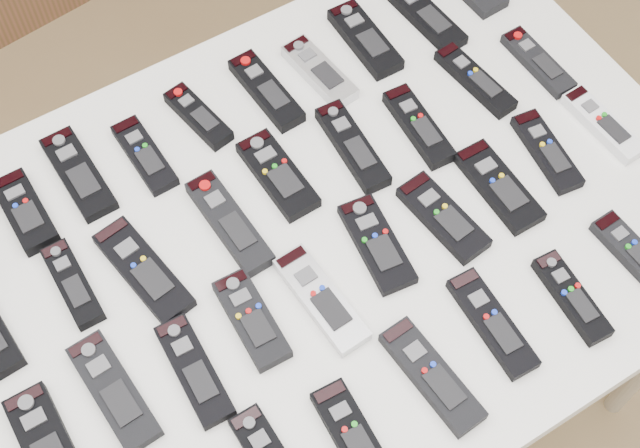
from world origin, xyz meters
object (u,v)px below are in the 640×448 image
remote_3 (145,155)px  remote_12 (144,270)px  remote_27 (547,151)px  remote_28 (603,124)px  remote_13 (229,223)px  remote_5 (266,91)px  remote_15 (352,146)px  remote_17 (475,80)px  remote_34 (492,323)px  remote_32 (352,435)px  remote_33 (432,376)px  remote_7 (365,39)px  remote_2 (79,174)px  remote_14 (278,175)px  remote_8 (424,15)px  remote_25 (443,217)px  remote_1 (25,212)px  remote_26 (499,186)px  remote_6 (320,72)px  remote_24 (377,244)px  remote_22 (252,319)px  remote_16 (419,126)px  remote_21 (194,371)px  remote_19 (47,445)px  remote_23 (321,299)px  remote_11 (73,284)px  remote_20 (114,391)px  table (320,248)px  remote_36 (632,252)px  remote_18 (538,62)px

remote_3 → remote_12: bearing=-117.9°
remote_27 → remote_28: size_ratio=0.99×
remote_13 → remote_27: bearing=-19.2°
remote_5 → remote_15: size_ratio=0.96×
remote_17 → remote_34: bearing=-129.4°
remote_32 → remote_33: (0.14, 0.01, -0.00)m
remote_7 → remote_32: 0.72m
remote_27 → remote_33: remote_33 is taller
remote_2 → remote_14: 0.32m
remote_8 → remote_25: 0.43m
remote_1 → remote_26: 0.76m
remote_17 → remote_32: size_ratio=1.10×
remote_6 → remote_24: (-0.10, -0.33, -0.00)m
remote_13 → remote_14: size_ratio=1.15×
remote_5 → remote_22: 0.43m
remote_12 → remote_16: 0.51m
remote_21 → remote_32: 0.24m
remote_2 → remote_12: bearing=-88.0°
remote_7 → remote_28: bearing=-55.7°
remote_13 → remote_19: same height
remote_17 → remote_23: size_ratio=0.92×
remote_1 → remote_19: bearing=-108.4°
remote_3 → remote_23: remote_23 is taller
remote_33 → remote_28: bearing=19.0°
remote_8 → remote_11: 0.78m
remote_24 → remote_34: bearing=-63.0°
remote_5 → remote_8: 0.33m
remote_24 → remote_7: bearing=66.8°
remote_19 → remote_20: 0.11m
remote_23 → remote_8: bearing=36.8°
remote_23 → remote_34: same height
remote_2 → remote_3: (0.11, -0.02, -0.00)m
table → remote_11: size_ratio=8.40×
remote_25 → remote_28: size_ratio=1.02×
remote_22 → remote_32: bearing=-79.4°
remote_5 → remote_23: 0.40m
remote_21 → remote_25: 0.45m
remote_22 → remote_36: size_ratio=1.10×
table → remote_5: bearing=77.1°
remote_18 → remote_22: size_ratio=1.01×
remote_25 → remote_26: bearing=-5.9°
remote_36 → remote_12: bearing=148.3°
remote_15 → remote_27: bearing=-29.4°
remote_20 → remote_34: (0.52, -0.20, -0.00)m
remote_26 → remote_27: size_ratio=1.07×
remote_17 → remote_20: (-0.77, -0.18, 0.00)m
remote_22 → remote_17: bearing=21.3°
remote_17 → remote_33: bearing=-139.0°
remote_8 → remote_34: size_ratio=1.04×
table → remote_25: size_ratio=7.65×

